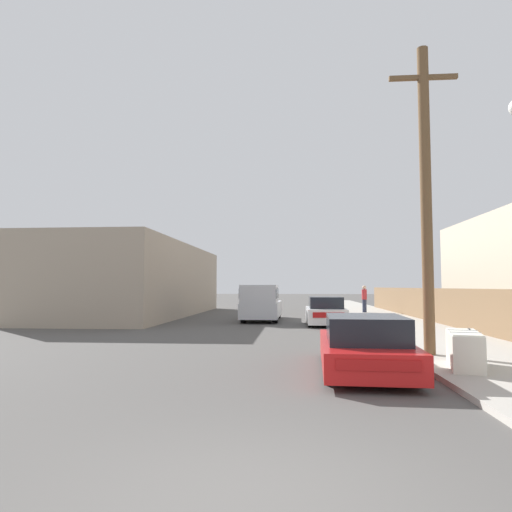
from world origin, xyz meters
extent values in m
plane|color=#4F4C49|center=(0.00, 0.00, 0.00)|extent=(220.00, 220.00, 0.00)
cube|color=#ADA89E|center=(5.30, 23.50, 0.06)|extent=(4.20, 63.00, 0.12)
cube|color=silver|center=(4.02, 6.35, 0.50)|extent=(1.01, 1.85, 0.75)
cube|color=white|center=(4.02, 6.35, 0.89)|extent=(0.97, 1.78, 0.03)
cube|color=#333335|center=(4.31, 6.84, 0.91)|extent=(0.08, 0.20, 0.02)
cube|color=gray|center=(4.08, 6.63, 0.91)|extent=(0.63, 0.21, 0.01)
cube|color=gray|center=(3.96, 6.10, 0.91)|extent=(0.63, 0.21, 0.01)
cube|color=red|center=(1.88, 6.42, 0.43)|extent=(2.05, 4.67, 0.55)
cube|color=black|center=(1.86, 6.01, 0.98)|extent=(1.69, 2.27, 0.55)
cube|color=#B21414|center=(1.78, 4.11, 0.52)|extent=(1.44, 0.09, 0.19)
cylinder|color=black|center=(1.13, 7.88, 0.34)|extent=(0.23, 0.69, 0.68)
cylinder|color=black|center=(2.75, 7.81, 0.34)|extent=(0.23, 0.69, 0.68)
cylinder|color=black|center=(1.01, 5.04, 0.34)|extent=(0.23, 0.69, 0.68)
cylinder|color=black|center=(2.62, 4.97, 0.34)|extent=(0.23, 0.69, 0.68)
cube|color=silver|center=(1.87, 18.65, 0.48)|extent=(1.81, 4.09, 0.69)
cube|color=black|center=(1.87, 18.48, 1.10)|extent=(1.56, 2.29, 0.54)
cube|color=#B21414|center=(1.88, 16.59, 0.60)|extent=(1.41, 0.03, 0.24)
cylinder|color=black|center=(1.09, 19.91, 0.30)|extent=(0.20, 0.61, 0.61)
cylinder|color=black|center=(2.65, 19.92, 0.30)|extent=(0.20, 0.61, 0.61)
cylinder|color=black|center=(1.09, 17.38, 0.30)|extent=(0.20, 0.61, 0.61)
cylinder|color=black|center=(2.66, 17.38, 0.30)|extent=(0.20, 0.61, 0.61)
cube|color=silver|center=(-1.42, 21.42, 0.62)|extent=(2.03, 5.69, 0.80)
cube|color=silver|center=(-1.44, 19.87, 1.49)|extent=(1.87, 2.57, 0.92)
cube|color=black|center=(-1.44, 19.87, 1.51)|extent=(1.91, 2.52, 0.51)
cylinder|color=black|center=(-0.63, 19.66, 0.44)|extent=(0.27, 0.88, 0.88)
cylinder|color=black|center=(-2.27, 19.68, 0.44)|extent=(0.27, 0.88, 0.88)
cylinder|color=black|center=(-0.58, 23.17, 0.44)|extent=(0.27, 0.88, 0.88)
cylinder|color=black|center=(-2.22, 23.19, 0.44)|extent=(0.27, 0.88, 0.88)
cylinder|color=brown|center=(3.84, 8.29, 4.22)|extent=(0.29, 0.29, 8.21)
cube|color=brown|center=(3.84, 8.29, 7.50)|extent=(1.80, 0.12, 0.12)
cube|color=brown|center=(7.25, 18.55, 0.95)|extent=(0.08, 34.68, 1.67)
cube|color=tan|center=(-9.75, 25.17, 2.27)|extent=(7.00, 19.07, 4.53)
cylinder|color=#282D42|center=(5.12, 27.61, 0.56)|extent=(0.28, 0.28, 0.87)
cylinder|color=#B72D33|center=(5.12, 27.61, 1.33)|extent=(0.34, 0.34, 0.69)
sphere|color=#DBB293|center=(5.12, 27.61, 1.81)|extent=(0.26, 0.26, 0.26)
camera|label=1|loc=(0.33, -3.98, 1.88)|focal=32.00mm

